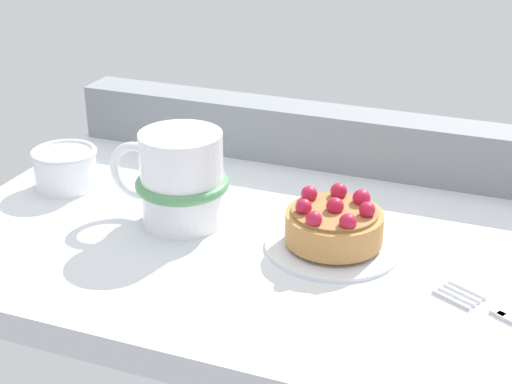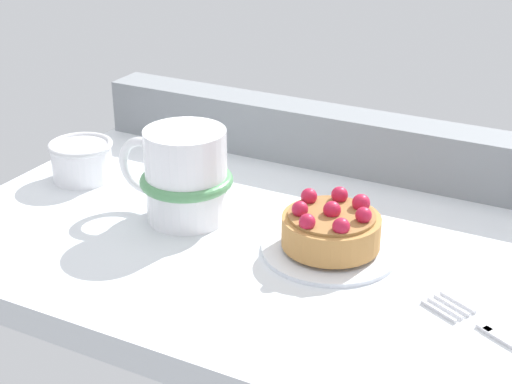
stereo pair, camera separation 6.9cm
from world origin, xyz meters
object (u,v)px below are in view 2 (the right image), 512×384
Objects in this scene: raspberry_tart at (331,227)px; coffee_mug at (184,175)px; sugar_bowl at (82,159)px; dessert_plate at (330,248)px.

coffee_mug reaches higher than raspberry_tart.
coffee_mug is 1.78× the size of sugar_bowl.
dessert_plate is at bearing -93.01° from raspberry_tart.
coffee_mug reaches higher than dessert_plate.
coffee_mug is 15.07cm from sugar_bowl.
sugar_bowl is (-14.66, 2.74, -2.19)cm from coffee_mug.
raspberry_tart is at bearing 86.99° from dessert_plate.
dessert_plate is at bearing 0.46° from coffee_mug.
sugar_bowl is at bearing 174.93° from dessert_plate.
raspberry_tart reaches higher than dessert_plate.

